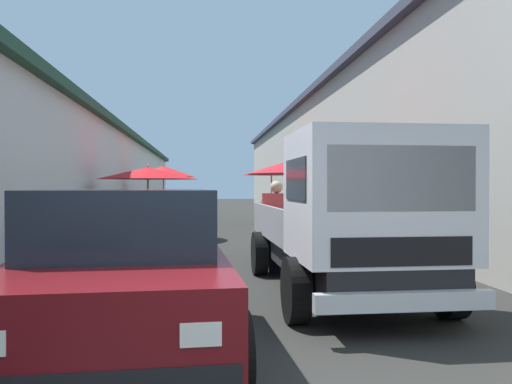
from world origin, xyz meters
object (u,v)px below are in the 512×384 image
Objects in this scene: delivery_truck at (355,222)px; vendor_by_crates at (276,220)px; plastic_stool at (79,250)px; parked_scooter at (330,229)px; fruit_stall_far_left at (305,180)px; fruit_stall_near_left at (164,177)px; hatchback_car at (128,266)px; fruit_stall_far_right at (270,181)px; fruit_stall_near_right at (149,181)px.

delivery_truck is 2.60m from vendor_by_crates.
parked_scooter is at bearing -63.71° from plastic_stool.
fruit_stall_far_left is 1.52× the size of vendor_by_crates.
fruit_stall_near_left reaches higher than delivery_truck.
fruit_stall_near_left is at bearing 19.30° from fruit_stall_far_left.
parked_scooter is at bearing -27.37° from hatchback_car.
delivery_truck is (-14.54, -3.40, -0.83)m from fruit_stall_near_left.
fruit_stall_far_right is at bearing -12.07° from hatchback_car.
parked_scooter is at bearing -27.94° from fruit_stall_far_left.
fruit_stall_near_left is 0.62× the size of hatchback_car.
plastic_stool is at bearing 50.15° from delivery_truck.
fruit_stall_far_right reaches higher than fruit_stall_far_left.
plastic_stool is at bearing 156.47° from fruit_stall_far_right.
fruit_stall_far_left is 0.60× the size of hatchback_car.
fruit_stall_far_right is 4.30m from fruit_stall_near_left.
delivery_truck is (-4.18, 0.22, -0.58)m from fruit_stall_far_left.
parked_scooter is (6.05, -1.21, -0.59)m from delivery_truck.
plastic_stool is at bearing 75.62° from vendor_by_crates.
fruit_stall_near_right reaches higher than vendor_by_crates.
fruit_stall_far_right is 1.42× the size of parked_scooter.
delivery_truck is 11.38× the size of plastic_stool.
fruit_stall_far_left is at bearing 176.47° from fruit_stall_far_right.
fruit_stall_near_right is at bearing 25.06° from vendor_by_crates.
fruit_stall_near_right is 1.68× the size of parked_scooter.
fruit_stall_far_right reaches higher than parked_scooter.
fruit_stall_far_left reaches higher than parked_scooter.
hatchback_car is 4.93m from plastic_stool.
fruit_stall_near_right is at bearing 21.79° from delivery_truck.
fruit_stall_near_right is 1.13× the size of fruit_stall_near_left.
hatchback_car is at bearing 152.63° from parked_scooter.
fruit_stall_far_right is at bearing -3.53° from fruit_stall_far_left.
fruit_stall_near_left reaches higher than hatchback_car.
delivery_truck reaches higher than parked_scooter.
parked_scooter is (3.52, -1.82, -0.46)m from vendor_by_crates.
delivery_truck is 6.20m from parked_scooter.
plastic_stool is at bearing 116.29° from parked_scooter.
parked_scooter reaches higher than plastic_stool.
fruit_stall_near_left is (10.36, 3.63, 0.25)m from fruit_stall_far_left.
hatchback_car is 8.21m from parked_scooter.
hatchback_car is 2.86m from delivery_truck.
vendor_by_crates is (-12.01, -2.79, -0.97)m from fruit_stall_near_left.
plastic_stool is at bearing 171.52° from fruit_stall_near_right.
fruit_stall_far_right reaches higher than hatchback_car.
parked_scooter is at bearing -177.86° from fruit_stall_far_right.
fruit_stall_near_right is 1.77× the size of vendor_by_crates.
parked_scooter is at bearing -27.40° from vendor_by_crates.
parked_scooter is (7.29, -3.77, -0.29)m from hatchback_car.
delivery_truck is at bearing 176.60° from fruit_stall_far_right.
fruit_stall_far_left is at bearing -160.70° from fruit_stall_near_left.
fruit_stall_far_right is at bearing -85.65° from fruit_stall_near_left.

